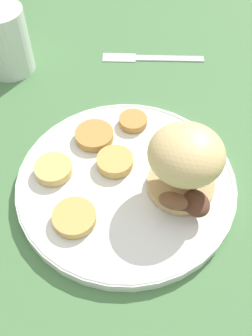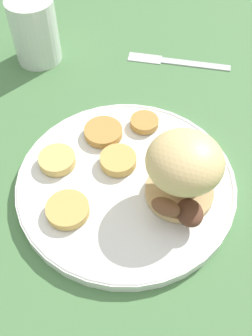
% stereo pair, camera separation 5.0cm
% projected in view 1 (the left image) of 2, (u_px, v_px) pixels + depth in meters
% --- Properties ---
extents(ground_plane, '(4.00, 4.00, 0.00)m').
position_uv_depth(ground_plane, '(126.00, 187.00, 0.54)').
color(ground_plane, '#4C7A47').
extents(dinner_plate, '(0.29, 0.29, 0.02)m').
position_uv_depth(dinner_plate, '(126.00, 183.00, 0.53)').
color(dinner_plate, white).
rests_on(dinner_plate, ground_plane).
extents(sandwich, '(0.10, 0.12, 0.10)m').
position_uv_depth(sandwich, '(187.00, 161.00, 0.47)').
color(sandwich, tan).
rests_on(sandwich, dinner_plate).
extents(potato_round_0, '(0.06, 0.06, 0.01)m').
position_uv_depth(potato_round_0, '(94.00, 135.00, 0.56)').
color(potato_round_0, '#BC8942').
rests_on(potato_round_0, dinner_plate).
extents(potato_round_1, '(0.05, 0.05, 0.01)m').
position_uv_depth(potato_round_1, '(53.00, 169.00, 0.53)').
color(potato_round_1, '#DBB766').
rests_on(potato_round_1, dinner_plate).
extents(potato_round_2, '(0.05, 0.05, 0.01)m').
position_uv_depth(potato_round_2, '(74.00, 217.00, 0.48)').
color(potato_round_2, tan).
rests_on(potato_round_2, dinner_plate).
extents(potato_round_3, '(0.05, 0.05, 0.01)m').
position_uv_depth(potato_round_3, '(115.00, 161.00, 0.53)').
color(potato_round_3, tan).
rests_on(potato_round_3, dinner_plate).
extents(potato_round_4, '(0.04, 0.04, 0.01)m').
position_uv_depth(potato_round_4, '(133.00, 121.00, 0.58)').
color(potato_round_4, '#BC8942').
rests_on(potato_round_4, dinner_plate).
extents(fork, '(0.17, 0.11, 0.00)m').
position_uv_depth(fork, '(151.00, 58.00, 0.71)').
color(fork, silver).
rests_on(fork, ground_plane).
extents(drinking_glass, '(0.08, 0.08, 0.11)m').
position_uv_depth(drinking_glass, '(5.00, 41.00, 0.65)').
color(drinking_glass, silver).
rests_on(drinking_glass, ground_plane).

